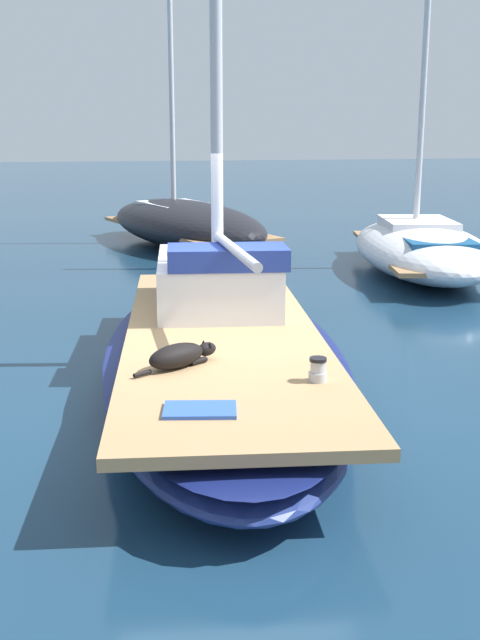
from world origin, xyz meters
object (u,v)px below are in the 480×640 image
dog_black (180,355)px  deck_winch (318,370)px  moored_boat_far_astern (186,223)px  moored_boat_starboard_side (422,247)px  deck_towel (200,410)px  sailboat_main (222,358)px

dog_black → deck_winch: dog_black is taller
moored_boat_far_astern → moored_boat_starboard_side: bearing=-47.2°
dog_black → deck_towel: size_ratio=1.50×
deck_towel → moored_boat_far_astern: (1.51, 12.89, -0.10)m
dog_black → deck_winch: 1.29m
dog_black → moored_boat_starboard_side: bearing=52.5°
dog_black → moored_boat_far_astern: moored_boat_far_astern is taller
sailboat_main → deck_winch: bearing=-75.0°
dog_black → moored_boat_starboard_side: 9.21m
sailboat_main → moored_boat_far_astern: bearing=85.0°
deck_winch → moored_boat_starboard_side: (4.49, 7.95, -0.23)m
dog_black → deck_towel: dog_black is taller
sailboat_main → moored_boat_starboard_side: 7.85m
sailboat_main → deck_winch: 2.00m
moored_boat_starboard_side → dog_black: bearing=-127.5°
deck_towel → moored_boat_starboard_side: moored_boat_starboard_side is taller
deck_winch → dog_black: bearing=150.1°
deck_towel → moored_boat_starboard_side: 10.17m
deck_towel → moored_boat_far_astern: bearing=83.3°
moored_boat_starboard_side → moored_boat_far_astern: moored_boat_starboard_side is taller
moored_boat_starboard_side → moored_boat_far_astern: size_ratio=1.05×
dog_black → moored_boat_starboard_side: size_ratio=0.11×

